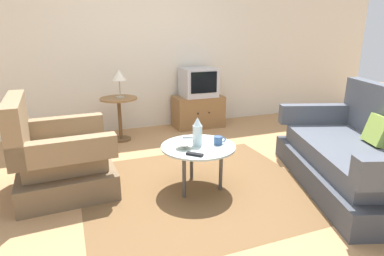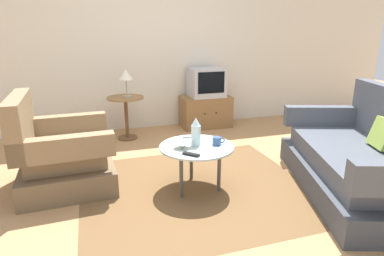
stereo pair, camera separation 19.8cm
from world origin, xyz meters
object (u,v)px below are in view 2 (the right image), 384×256
Objects in this scene: tv_stand at (206,111)px; coffee_table at (197,150)px; bowl at (182,146)px; tv_remote_silver at (191,137)px; armchair at (60,156)px; table_lamp at (126,76)px; television at (206,82)px; couch at (363,161)px; mug at (217,141)px; side_table at (126,109)px; tv_remote_dark at (191,154)px; vase at (196,132)px.

coffee_table is at bearing -112.23° from tv_stand.
tv_remote_silver is (0.17, 0.27, -0.02)m from bowl.
table_lamp is at bearing 144.84° from armchair.
television is at bearing 67.62° from coffee_table.
television reaches higher than bowl.
couch is 16.42× the size of mug.
armchair is 1.57× the size of side_table.
table_lamp is at bearing -168.52° from television.
bowl is 0.32m from tv_remote_silver.
bowl is (-0.98, -2.04, -0.25)m from television.
couch reaches higher than mug.
side_table reaches higher than mug.
coffee_table is 2.21m from tv_stand.
couch is 2.86× the size of coffee_table.
television is at bearing 11.48° from table_lamp.
tv_remote_dark is (-0.13, -0.22, 0.05)m from coffee_table.
table_lamp is at bearing 104.00° from coffee_table.
coffee_table is at bearing 8.12° from bowl.
tv_remote_silver is (0.46, -1.51, -0.45)m from table_lamp.
mug reaches higher than tv_remote_dark.
coffee_table is 1.84× the size of table_lamp.
tv_remote_dark is at bearing -119.57° from coffee_table.
couch is (2.76, -1.00, -0.01)m from armchair.
mug is (-1.30, 0.49, 0.18)m from couch.
vase is (1.26, -0.47, 0.27)m from armchair.
side_table is 2.04m from tv_remote_dark.
armchair is 1.23× the size of tv_stand.
television is at bearing 10.25° from side_table.
coffee_table is at bearing 170.13° from mug.
bowl is at bearing -115.49° from tv_stand.
coffee_table is at bearing 89.58° from couch.
tv_stand is (0.83, 2.04, -0.15)m from coffee_table.
tv_stand is at bearing 12.11° from table_lamp.
side_table is (-1.96, 2.31, 0.14)m from couch.
coffee_table is 0.18m from vase.
side_table is at bearing 99.86° from bowl.
couch is 1.68m from tv_remote_silver.
armchair is 0.47× the size of couch.
tv_stand reaches higher than coffee_table.
television reaches higher than tv_stand.
couch is at bearing -7.67° from tv_remote_silver.
couch reaches higher than armchair.
table_lamp reaches higher than tv_remote_silver.
tv_stand is 2.22m from vase.
armchair reaches higher than mug.
mug is at bearing -70.57° from table_lamp.
couch reaches higher than tv_stand.
table_lamp is 1.86m from bowl.
tv_remote_dark is 0.88× the size of tv_remote_silver.
couch is 12.77× the size of bowl.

